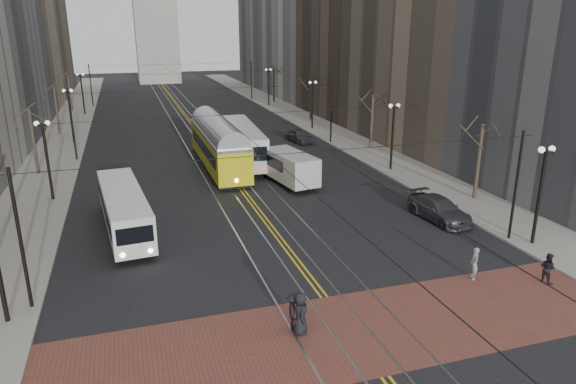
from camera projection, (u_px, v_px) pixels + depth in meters
ground at (317, 288)px, 24.93m from camera, size 260.00×260.00×0.00m
sidewalk_left at (67, 132)px, 61.41m from camera, size 5.00×140.00×0.15m
sidewalk_right at (303, 119)px, 70.04m from camera, size 5.00×140.00×0.15m
crosswalk_band at (351, 332)px, 21.30m from camera, size 25.00×6.00×0.01m
streetcar_rails at (193, 126)px, 65.75m from camera, size 4.80×130.00×0.02m
centre_lines at (193, 125)px, 65.75m from camera, size 0.42×130.00×0.01m
lamp_posts at (214, 126)px, 50.15m from camera, size 27.60×57.20×5.60m
street_trees at (204, 116)px, 56.04m from camera, size 31.68×53.28×5.60m
trolley_wires at (204, 107)px, 55.37m from camera, size 25.96×120.00×6.60m
transit_bus at (124, 211)px, 31.38m from camera, size 3.24×10.81×2.66m
streetcar at (219, 149)px, 45.59m from camera, size 2.76×14.83×3.50m
rear_bus at (240, 144)px, 47.57m from camera, size 3.71×13.20×3.40m
cargo_van at (291, 169)px, 40.75m from camera, size 3.19×6.17×2.60m
sedan_grey at (299, 136)px, 56.11m from camera, size 2.36×4.47×1.45m
sedan_parked at (439, 209)px, 33.50m from camera, size 2.52×5.27×1.48m
pedestrian_a at (300, 313)px, 20.95m from camera, size 0.71×0.97×1.84m
pedestrian_b at (474, 263)px, 25.55m from camera, size 0.55×0.70×1.67m
pedestrian_c at (547, 268)px, 25.21m from camera, size 0.78×0.89×1.55m
pedestrian_d at (294, 311)px, 21.30m from camera, size 0.79×1.15×1.63m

